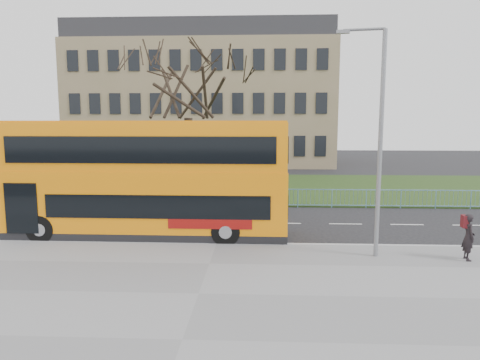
# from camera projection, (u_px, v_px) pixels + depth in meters

# --- Properties ---
(ground) EXTENTS (120.00, 120.00, 0.00)m
(ground) POSITION_uv_depth(u_px,v_px,m) (220.00, 236.00, 18.94)
(ground) COLOR black
(ground) RESTS_ON ground
(pavement) EXTENTS (80.00, 10.50, 0.12)m
(pavement) POSITION_uv_depth(u_px,v_px,m) (199.00, 295.00, 12.25)
(pavement) COLOR slate
(pavement) RESTS_ON ground
(kerb) EXTENTS (80.00, 0.20, 0.14)m
(kerb) POSITION_uv_depth(u_px,v_px,m) (217.00, 244.00, 17.40)
(kerb) COLOR #99999C
(kerb) RESTS_ON ground
(grass_verge) EXTENTS (80.00, 15.40, 0.08)m
(grass_verge) POSITION_uv_depth(u_px,v_px,m) (237.00, 187.00, 33.10)
(grass_verge) COLOR #1D3312
(grass_verge) RESTS_ON ground
(guard_railing) EXTENTS (40.00, 0.12, 1.10)m
(guard_railing) POSITION_uv_depth(u_px,v_px,m) (230.00, 198.00, 25.40)
(guard_railing) COLOR #6AA0BC
(guard_railing) RESTS_ON ground
(bare_tree) EXTENTS (8.68, 8.68, 12.40)m
(bare_tree) POSITION_uv_depth(u_px,v_px,m) (188.00, 103.00, 28.14)
(bare_tree) COLOR black
(bare_tree) RESTS_ON grass_verge
(civic_building) EXTENTS (30.00, 15.00, 14.00)m
(civic_building) POSITION_uv_depth(u_px,v_px,m) (205.00, 106.00, 52.89)
(civic_building) COLOR #897956
(civic_building) RESTS_ON ground
(yellow_bus) EXTENTS (11.93, 2.94, 4.99)m
(yellow_bus) POSITION_uv_depth(u_px,v_px,m) (148.00, 176.00, 18.51)
(yellow_bus) COLOR orange
(yellow_bus) RESTS_ON ground
(pedestrian) EXTENTS (0.44, 0.64, 1.67)m
(pedestrian) POSITION_uv_depth(u_px,v_px,m) (468.00, 237.00, 15.14)
(pedestrian) COLOR black
(pedestrian) RESTS_ON pavement
(street_lamp) EXTENTS (1.71, 0.43, 8.10)m
(street_lamp) POSITION_uv_depth(u_px,v_px,m) (378.00, 134.00, 15.12)
(street_lamp) COLOR gray
(street_lamp) RESTS_ON pavement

